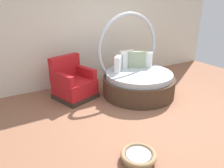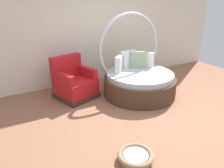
{
  "view_description": "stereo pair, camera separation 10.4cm",
  "coord_description": "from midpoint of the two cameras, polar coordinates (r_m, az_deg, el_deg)",
  "views": [
    {
      "loc": [
        -2.54,
        -2.73,
        2.1
      ],
      "look_at": [
        -0.57,
        0.66,
        0.55
      ],
      "focal_mm": 34.14,
      "sensor_mm": 36.0,
      "label": 1
    },
    {
      "loc": [
        -2.45,
        -2.78,
        2.1
      ],
      "look_at": [
        -0.57,
        0.66,
        0.55
      ],
      "focal_mm": 34.14,
      "sensor_mm": 36.0,
      "label": 2
    }
  ],
  "objects": [
    {
      "name": "red_armchair",
      "position": [
        4.92,
        -10.96,
        0.08
      ],
      "size": [
        1.01,
        1.01,
        0.94
      ],
      "color": "#38281E",
      "rests_on": "ground_plane"
    },
    {
      "name": "back_wall",
      "position": [
        5.79,
        -4.64,
        16.32
      ],
      "size": [
        8.0,
        0.12,
        3.16
      ],
      "primitive_type": "cube",
      "color": "silver",
      "rests_on": "ground_plane"
    },
    {
      "name": "ground_plane",
      "position": [
        4.28,
        10.58,
        -8.41
      ],
      "size": [
        8.0,
        8.0,
        0.02
      ],
      "primitive_type": "cube",
      "color": "#936047"
    },
    {
      "name": "round_daybed",
      "position": [
        5.06,
        6.09,
        1.59
      ],
      "size": [
        1.67,
        1.67,
        1.86
      ],
      "color": "#473323",
      "rests_on": "ground_plane"
    },
    {
      "name": "pet_basket",
      "position": [
        3.15,
        6.1,
        -18.69
      ],
      "size": [
        0.51,
        0.51,
        0.13
      ],
      "color": "#9E7F56",
      "rests_on": "ground_plane"
    }
  ]
}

